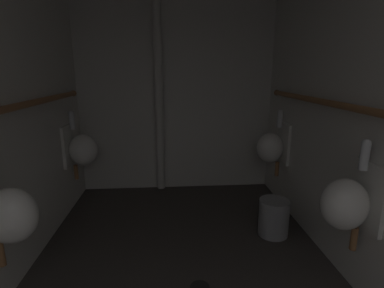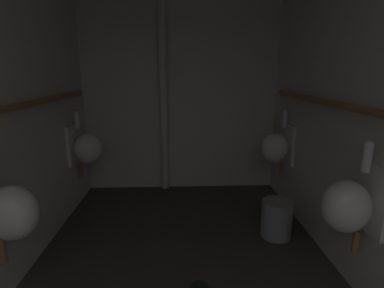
# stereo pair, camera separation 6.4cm
# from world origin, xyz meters

# --- Properties ---
(wall_back) EXTENTS (2.50, 0.06, 2.40)m
(wall_back) POSITION_xyz_m (0.00, 3.99, 1.20)
(wall_back) COLOR silver
(wall_back) RESTS_ON ground
(urinal_left_mid) EXTENTS (0.32, 0.30, 0.76)m
(urinal_left_mid) POSITION_xyz_m (-1.04, 1.96, 0.68)
(urinal_left_mid) COLOR silver
(urinal_left_far) EXTENTS (0.32, 0.30, 0.76)m
(urinal_left_far) POSITION_xyz_m (-1.04, 3.45, 0.68)
(urinal_left_far) COLOR silver
(urinal_right_mid) EXTENTS (0.32, 0.30, 0.76)m
(urinal_right_mid) POSITION_xyz_m (1.04, 1.96, 0.68)
(urinal_right_mid) COLOR silver
(urinal_right_far) EXTENTS (0.32, 0.30, 0.76)m
(urinal_right_far) POSITION_xyz_m (1.04, 3.39, 0.68)
(urinal_right_far) COLOR silver
(supply_pipe_right) EXTENTS (0.06, 3.30, 0.06)m
(supply_pipe_right) POSITION_xyz_m (1.13, 1.97, 1.25)
(supply_pipe_right) COLOR #936038
(standpipe_back_wall) EXTENTS (0.09, 0.09, 2.35)m
(standpipe_back_wall) POSITION_xyz_m (-0.21, 3.88, 1.20)
(standpipe_back_wall) COLOR silver
(standpipe_back_wall) RESTS_ON ground
(floor_drain) EXTENTS (0.14, 0.14, 0.01)m
(floor_drain) POSITION_xyz_m (0.11, 2.08, 0.00)
(floor_drain) COLOR black
(floor_drain) RESTS_ON ground
(waste_bin) EXTENTS (0.28, 0.28, 0.34)m
(waste_bin) POSITION_xyz_m (0.86, 2.73, 0.17)
(waste_bin) COLOR gray
(waste_bin) RESTS_ON ground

